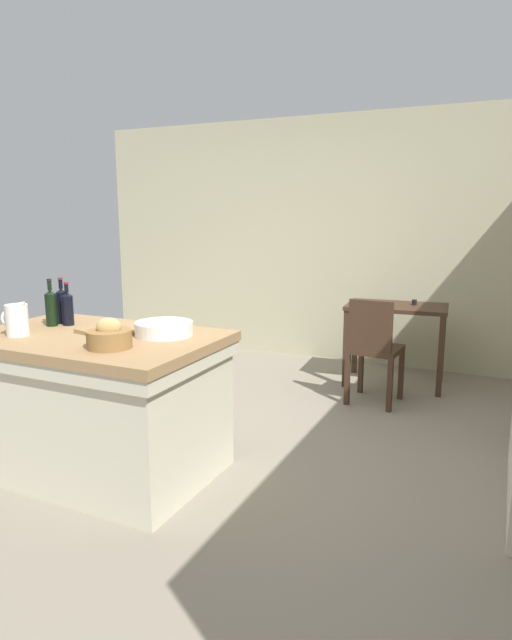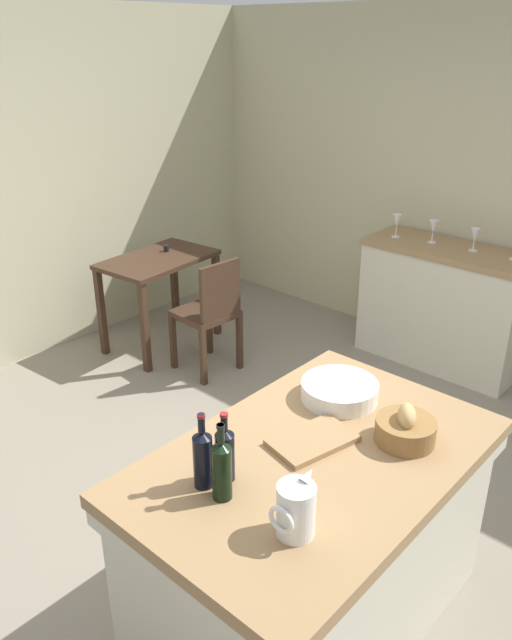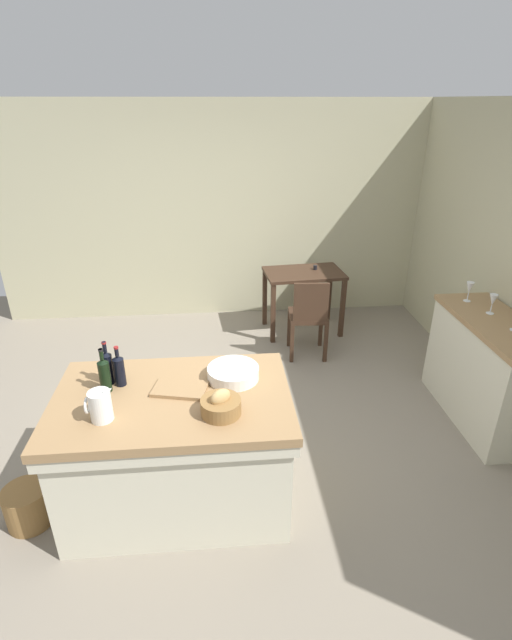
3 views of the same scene
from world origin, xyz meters
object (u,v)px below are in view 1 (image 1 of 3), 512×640
wooden_chair (374,347)px  cutting_board (105,332)px  wine_bottle_dark (68,308)px  wash_bowl (164,329)px  pitcher (17,320)px  wine_bottle_amber (62,305)px  bread_basket (109,337)px  wine_bottle_green (51,307)px  island_table (96,398)px  writing_desk (396,318)px

wooden_chair → cutting_board: (-1.22, -1.87, 0.39)m
wine_bottle_dark → wash_bowl: bearing=0.7°
wooden_chair → wine_bottle_dark: size_ratio=3.20×
pitcher → wine_bottle_amber: bearing=94.7°
cutting_board → bread_basket: bearing=-46.1°
bread_basket → wine_bottle_amber: (-0.73, 0.41, 0.06)m
pitcher → cutting_board: pitcher is taller
wine_bottle_green → pitcher: bearing=-83.7°
island_table → wine_bottle_amber: (-0.42, 0.19, 0.52)m
pitcher → wine_bottle_dark: (0.05, 0.37, 0.02)m
wine_bottle_dark → bread_basket: bearing=-29.9°
wooden_chair → cutting_board: size_ratio=2.65×
wine_bottle_amber → wine_bottle_dark: bearing=-22.0°
cutting_board → writing_desk: bearing=62.9°
wine_bottle_dark → pitcher: bearing=-97.3°
wooden_chair → wine_bottle_green: bearing=-132.9°
wash_bowl → bread_basket: 0.39m
pitcher → wash_bowl: bearing=25.5°
wooden_chair → cutting_board: 2.26m
wine_bottle_green → wash_bowl: bearing=5.1°
wine_bottle_dark → wine_bottle_amber: wine_bottle_amber is taller
cutting_board → wine_bottle_amber: size_ratio=1.12×
pitcher → wine_bottle_dark: bearing=82.7°
wash_bowl → wine_bottle_amber: bearing=178.4°
wine_bottle_green → cutting_board: bearing=-5.1°
writing_desk → island_table: bearing=-117.5°
island_table → pitcher: 0.66m
cutting_board → wine_bottle_dark: wine_bottle_dark is taller
pitcher → wash_bowl: size_ratio=0.67×
island_table → bread_basket: bread_basket is taller
bread_basket → wine_bottle_green: wine_bottle_green is taller
wash_bowl → cutting_board: (-0.35, -0.12, -0.03)m
wash_bowl → wine_bottle_green: bearing=-174.9°
writing_desk → wine_bottle_dark: wine_bottle_dark is taller
wooden_chair → wash_bowl: 2.00m
wash_bowl → wine_bottle_green: size_ratio=1.14×
wine_bottle_dark → cutting_board: bearing=-15.1°
wine_bottle_amber → bread_basket: bearing=-29.1°
island_table → pitcher: (-0.39, -0.21, 0.50)m
wooden_chair → bread_basket: 2.38m
cutting_board → wine_bottle_green: bearing=174.9°
island_table → writing_desk: size_ratio=1.60×
writing_desk → wine_bottle_amber: (-1.75, -2.37, 0.36)m
writing_desk → cutting_board: size_ratio=2.77×
island_table → pitcher: pitcher is taller
bread_basket → wine_bottle_dark: size_ratio=0.86×
cutting_board → pitcher: bearing=-149.3°
bread_basket → wine_bottle_amber: wine_bottle_amber is taller
pitcher → bread_basket: bearing=-0.6°
wine_bottle_dark → wine_bottle_green: 0.10m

